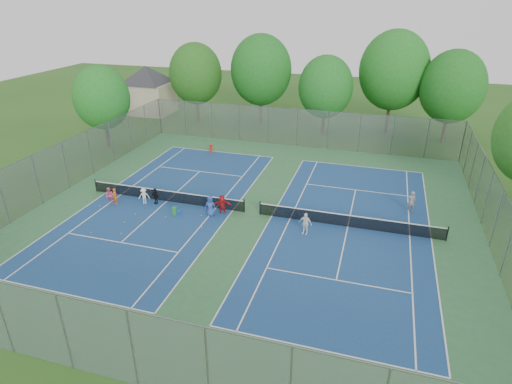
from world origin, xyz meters
TOP-DOWN VIEW (x-y plane):
  - ground at (0.00, 0.00)m, footprint 120.00×120.00m
  - court_pad at (0.00, 0.00)m, footprint 32.00×32.00m
  - court_left at (-7.00, 0.00)m, footprint 10.97×23.77m
  - court_right at (7.00, 0.00)m, footprint 10.97×23.77m
  - net_left at (-7.00, 0.00)m, footprint 12.87×0.10m
  - net_right at (7.00, 0.00)m, footprint 12.87×0.10m
  - fence_north at (0.00, 16.00)m, footprint 32.00×0.10m
  - fence_south at (0.00, -16.00)m, footprint 32.00×0.10m
  - fence_west at (-16.00, 0.00)m, footprint 0.10×32.00m
  - fence_east at (16.00, 0.00)m, footprint 0.10×32.00m
  - house at (-22.00, 24.00)m, footprint 11.03×11.03m
  - tree_nw at (-14.00, 22.00)m, footprint 6.40×6.40m
  - tree_nl at (-6.00, 23.00)m, footprint 7.20×7.20m
  - tree_nc at (2.00, 21.00)m, footprint 6.00×6.00m
  - tree_nr at (9.00, 24.00)m, footprint 7.60×7.60m
  - tree_ne at (15.00, 22.00)m, footprint 6.60×6.60m
  - tree_side_w at (-19.00, 10.00)m, footprint 5.60×5.60m
  - ball_crate at (-5.21, -1.70)m, footprint 0.38×0.38m
  - ball_hopper at (-5.40, -1.85)m, footprint 0.38×0.38m
  - student_a at (-10.53, -1.60)m, footprint 0.56×0.46m
  - student_b at (-11.03, -1.55)m, footprint 0.67×0.54m
  - student_c at (-8.46, -0.83)m, footprint 0.96×0.77m
  - student_d at (-7.61, -0.60)m, footprint 0.82×0.57m
  - student_e at (-2.81, -1.20)m, footprint 0.83×0.61m
  - student_f at (-2.11, -0.60)m, footprint 1.43×0.79m
  - child_far_baseline at (-7.69, 10.93)m, footprint 0.77×0.48m
  - instructor at (11.19, 3.67)m, footprint 0.68×0.51m
  - teen_court_b at (4.29, -1.77)m, footprint 0.98×0.56m
  - tennis_ball_0 at (-11.03, -1.91)m, footprint 0.07×0.07m
  - tennis_ball_1 at (-8.18, -2.69)m, footprint 0.07×0.07m
  - tennis_ball_2 at (-7.59, -5.43)m, footprint 0.07×0.07m
  - tennis_ball_3 at (-6.35, -6.43)m, footprint 0.07×0.07m
  - tennis_ball_4 at (-11.50, -2.28)m, footprint 0.07×0.07m
  - tennis_ball_5 at (-2.73, -3.04)m, footprint 0.07×0.07m
  - tennis_ball_6 at (-3.44, -1.50)m, footprint 0.07×0.07m
  - tennis_ball_7 at (-8.25, -4.00)m, footprint 0.07×0.07m
  - tennis_ball_8 at (-9.64, -5.89)m, footprint 0.07×0.07m
  - tennis_ball_9 at (-5.85, -2.41)m, footprint 0.07×0.07m

SIDE VIEW (x-z plane):
  - ground at x=0.00m, z-range 0.00..0.00m
  - court_pad at x=0.00m, z-range 0.00..0.01m
  - court_left at x=-7.00m, z-range 0.01..0.02m
  - court_right at x=7.00m, z-range 0.01..0.02m
  - tennis_ball_0 at x=-11.03m, z-range 0.00..0.07m
  - tennis_ball_1 at x=-8.18m, z-range 0.00..0.07m
  - tennis_ball_2 at x=-7.59m, z-range 0.00..0.07m
  - tennis_ball_3 at x=-6.35m, z-range 0.00..0.07m
  - tennis_ball_4 at x=-11.50m, z-range 0.00..0.07m
  - tennis_ball_5 at x=-2.73m, z-range 0.00..0.07m
  - tennis_ball_6 at x=-3.44m, z-range 0.00..0.07m
  - tennis_ball_7 at x=-8.25m, z-range 0.00..0.07m
  - tennis_ball_8 at x=-9.64m, z-range 0.00..0.07m
  - tennis_ball_9 at x=-5.85m, z-range 0.00..0.07m
  - ball_crate at x=-5.21m, z-range 0.00..0.29m
  - ball_hopper at x=-5.40m, z-range 0.00..0.60m
  - net_left at x=-7.00m, z-range 0.00..0.91m
  - net_right at x=7.00m, z-range 0.00..0.91m
  - child_far_baseline at x=-7.69m, z-range 0.00..1.13m
  - student_c at x=-8.46m, z-range 0.00..1.29m
  - student_d at x=-7.61m, z-range 0.00..1.30m
  - student_b at x=-11.03m, z-range 0.00..1.31m
  - student_a at x=-10.53m, z-range 0.00..1.32m
  - student_f at x=-2.11m, z-range 0.00..1.47m
  - student_e at x=-2.81m, z-range 0.00..1.55m
  - teen_court_b at x=4.29m, z-range 0.00..1.57m
  - instructor at x=11.19m, z-range 0.00..1.67m
  - fence_north at x=0.00m, z-range 0.00..4.00m
  - fence_south at x=0.00m, z-range 0.00..4.00m
  - fence_west at x=-16.00m, z-range 0.00..4.00m
  - fence_east at x=16.00m, z-range 0.00..4.00m
  - house at x=-22.00m, z-range 0.56..7.86m
  - tree_side_w at x=-19.00m, z-range 1.01..9.48m
  - tree_nc at x=2.00m, z-range 0.97..9.82m
  - tree_nw at x=-14.00m, z-range 1.10..10.68m
  - tree_ne at x=15.00m, z-range 1.08..10.85m
  - tree_nl at x=-6.00m, z-range 1.20..11.89m
  - tree_nr at x=9.00m, z-range 1.33..12.75m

